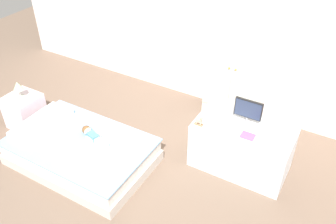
{
  "coord_description": "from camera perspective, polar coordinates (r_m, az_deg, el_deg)",
  "views": [
    {
      "loc": [
        1.48,
        -2.21,
        2.73
      ],
      "look_at": [
        0.0,
        0.34,
        0.59
      ],
      "focal_mm": 38.05,
      "sensor_mm": 36.0,
      "label": 1
    }
  ],
  "objects": [
    {
      "name": "tv_monitor",
      "position": [
        3.6,
        12.72,
        0.32
      ],
      "size": [
        0.28,
        0.1,
        0.26
      ],
      "color": "#99999E",
      "rests_on": "tv_stand"
    },
    {
      "name": "table_lamp",
      "position": [
        4.47,
        -22.92,
        3.76
      ],
      "size": [
        0.12,
        0.12,
        0.2
      ],
      "color": "#B7B2AD",
      "rests_on": "nightstand"
    },
    {
      "name": "book_purple",
      "position": [
        3.51,
        12.65,
        -3.76
      ],
      "size": [
        0.13,
        0.1,
        0.01
      ],
      "primitive_type": "cube",
      "color": "#8E51B2",
      "rests_on": "tv_stand"
    },
    {
      "name": "wardrobe",
      "position": [
        4.27,
        11.03,
        7.68
      ],
      "size": [
        0.72,
        0.3,
        1.5
      ],
      "color": "white",
      "rests_on": "ground_plane"
    },
    {
      "name": "ground_plane",
      "position": [
        3.82,
        -2.6,
        -9.9
      ],
      "size": [
        10.0,
        10.0,
        0.02
      ],
      "primitive_type": "cube",
      "color": "brown"
    },
    {
      "name": "back_wall",
      "position": [
        4.29,
        8.65,
        16.87
      ],
      "size": [
        6.4,
        0.05,
        2.7
      ],
      "primitive_type": "cube",
      "color": "silver",
      "rests_on": "ground_plane"
    },
    {
      "name": "pillow",
      "position": [
        4.17,
        -19.59,
        -1.65
      ],
      "size": [
        0.32,
        0.68,
        0.07
      ],
      "primitive_type": "cube",
      "color": "white",
      "rests_on": "bed"
    },
    {
      "name": "rocking_horse_toy",
      "position": [
        3.55,
        5.08,
        -1.41
      ],
      "size": [
        0.09,
        0.04,
        0.11
      ],
      "color": "#8E6642",
      "rests_on": "tv_stand"
    },
    {
      "name": "tv_stand",
      "position": [
        3.78,
        11.69,
        -5.55
      ],
      "size": [
        0.98,
        0.53,
        0.53
      ],
      "primitive_type": "cube",
      "color": "silver",
      "rests_on": "ground_plane"
    },
    {
      "name": "bed",
      "position": [
        3.95,
        -13.68,
        -6.17
      ],
      "size": [
        1.48,
        0.95,
        0.29
      ],
      "color": "beige",
      "rests_on": "ground_plane"
    },
    {
      "name": "nightstand",
      "position": [
        4.65,
        -21.94,
        0.16
      ],
      "size": [
        0.37,
        0.37,
        0.41
      ],
      "primitive_type": "cube",
      "color": "silver",
      "rests_on": "ground_plane"
    },
    {
      "name": "doll",
      "position": [
        3.87,
        -12.32,
        -3.4
      ],
      "size": [
        0.39,
        0.17,
        0.1
      ],
      "color": "#4C84C6",
      "rests_on": "bed"
    }
  ]
}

